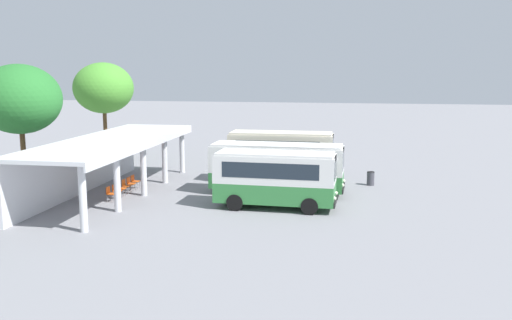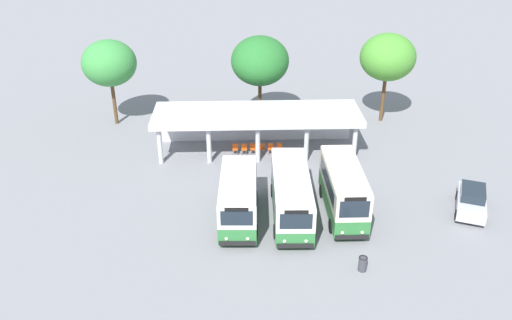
% 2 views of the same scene
% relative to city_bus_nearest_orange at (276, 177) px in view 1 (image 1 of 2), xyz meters
% --- Properties ---
extents(ground_plane, '(180.00, 180.00, 0.00)m').
position_rel_city_bus_nearest_orange_xyz_m(ground_plane, '(3.21, -2.02, -1.70)').
color(ground_plane, gray).
extents(city_bus_nearest_orange, '(2.55, 6.62, 3.07)m').
position_rel_city_bus_nearest_orange_xyz_m(city_bus_nearest_orange, '(0.00, 0.00, 0.00)').
color(city_bus_nearest_orange, black).
rests_on(city_bus_nearest_orange, ground).
extents(city_bus_second_in_row, '(2.56, 8.09, 3.05)m').
position_rel_city_bus_nearest_orange_xyz_m(city_bus_second_in_row, '(3.38, 0.39, -0.01)').
color(city_bus_second_in_row, black).
rests_on(city_bus_second_in_row, ground).
extents(city_bus_middle_cream, '(2.28, 6.93, 3.38)m').
position_rel_city_bus_nearest_orange_xyz_m(city_bus_middle_cream, '(6.75, 0.57, 0.16)').
color(city_bus_middle_cream, black).
rests_on(city_bus_middle_cream, ground).
extents(parked_car_flank, '(3.18, 4.50, 1.62)m').
position_rel_city_bus_nearest_orange_xyz_m(parked_car_flank, '(15.30, 0.57, -0.88)').
color(parked_car_flank, black).
rests_on(parked_car_flank, ground).
extents(terminal_canopy, '(16.30, 4.90, 3.40)m').
position_rel_city_bus_nearest_orange_xyz_m(terminal_canopy, '(1.52, 10.59, 0.87)').
color(terminal_canopy, silver).
rests_on(terminal_canopy, ground).
extents(waiting_chair_end_by_column, '(0.46, 0.46, 0.86)m').
position_rel_city_bus_nearest_orange_xyz_m(waiting_chair_end_by_column, '(-0.23, 9.49, -1.18)').
color(waiting_chair_end_by_column, slate).
rests_on(waiting_chair_end_by_column, ground).
extents(waiting_chair_second_from_end, '(0.46, 0.46, 0.86)m').
position_rel_city_bus_nearest_orange_xyz_m(waiting_chair_second_from_end, '(0.47, 9.45, -1.18)').
color(waiting_chair_second_from_end, slate).
rests_on(waiting_chair_second_from_end, ground).
extents(waiting_chair_middle_seat, '(0.46, 0.46, 0.86)m').
position_rel_city_bus_nearest_orange_xyz_m(waiting_chair_middle_seat, '(1.18, 9.49, -1.18)').
color(waiting_chair_middle_seat, slate).
rests_on(waiting_chair_middle_seat, ground).
extents(waiting_chair_fourth_seat, '(0.46, 0.46, 0.86)m').
position_rel_city_bus_nearest_orange_xyz_m(waiting_chair_fourth_seat, '(1.89, 9.47, -1.18)').
color(waiting_chair_fourth_seat, slate).
rests_on(waiting_chair_fourth_seat, ground).
extents(waiting_chair_fifth_seat, '(0.46, 0.46, 0.86)m').
position_rel_city_bus_nearest_orange_xyz_m(waiting_chair_fifth_seat, '(2.60, 9.46, -1.18)').
color(waiting_chair_fifth_seat, slate).
rests_on(waiting_chair_fifth_seat, ground).
extents(waiting_chair_far_end_seat, '(0.46, 0.46, 0.86)m').
position_rel_city_bus_nearest_orange_xyz_m(waiting_chair_far_end_seat, '(3.30, 9.48, -1.18)').
color(waiting_chair_far_end_seat, slate).
rests_on(waiting_chair_far_end_seat, ground).
extents(roadside_tree_behind_canopy, '(5.05, 5.05, 7.79)m').
position_rel_city_bus_nearest_orange_xyz_m(roadside_tree_behind_canopy, '(2.00, 16.20, 3.93)').
color(roadside_tree_behind_canopy, brown).
rests_on(roadside_tree_behind_canopy, ground).
extents(roadside_tree_east_of_canopy, '(4.82, 4.82, 7.99)m').
position_rel_city_bus_nearest_orange_xyz_m(roadside_tree_east_of_canopy, '(13.10, 15.93, 4.22)').
color(roadside_tree_east_of_canopy, brown).
rests_on(roadside_tree_east_of_canopy, ground).
extents(litter_bin_apron, '(0.49, 0.49, 0.90)m').
position_rel_city_bus_nearest_orange_xyz_m(litter_bin_apron, '(6.87, -5.28, -1.25)').
color(litter_bin_apron, '#3F3F47').
rests_on(litter_bin_apron, ground).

